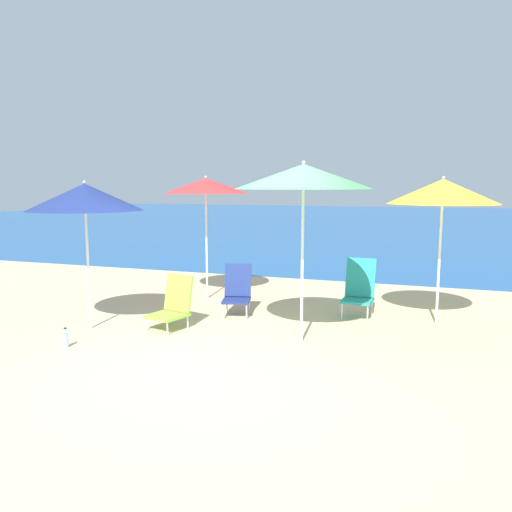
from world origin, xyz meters
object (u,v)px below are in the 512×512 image
object	(u,v)px
beach_chair_lime	(173,304)
water_bottle	(66,340)
beach_umbrella_green	(303,177)
beach_umbrella_red	(206,186)
beach_umbrella_navy	(85,197)
beach_chair_navy	(237,290)
beach_chair_teal	(359,288)
beach_umbrella_yellow	(443,192)
seagull	(246,276)

from	to	relation	value
beach_chair_lime	water_bottle	xyz separation A→B (m)	(-0.86, -1.25, -0.25)
beach_umbrella_green	beach_umbrella_red	xyz separation A→B (m)	(-2.25, 1.97, -0.12)
beach_umbrella_navy	beach_umbrella_red	size ratio (longest dim) A/B	0.95
water_bottle	beach_chair_navy	bearing A→B (deg)	57.17
beach_chair_teal	water_bottle	distance (m)	4.34
beach_umbrella_navy	beach_umbrella_yellow	xyz separation A→B (m)	(4.73, 1.86, 0.08)
beach_umbrella_red	seagull	world-z (taller)	beach_umbrella_red
seagull	beach_chair_teal	bearing A→B (deg)	-37.37
beach_umbrella_yellow	beach_chair_lime	size ratio (longest dim) A/B	2.87
water_bottle	seagull	xyz separation A→B (m)	(0.68, 4.79, 0.04)
beach_umbrella_green	beach_chair_navy	bearing A→B (deg)	140.33
beach_umbrella_navy	seagull	size ratio (longest dim) A/B	7.84
beach_umbrella_red	beach_chair_teal	size ratio (longest dim) A/B	2.45
beach_umbrella_red	beach_chair_navy	size ratio (longest dim) A/B	2.79
beach_umbrella_navy	beach_chair_teal	bearing A→B (deg)	28.54
beach_umbrella_green	water_bottle	world-z (taller)	beach_umbrella_green
beach_chair_navy	seagull	xyz separation A→B (m)	(-0.78, 2.52, -0.26)
beach_chair_teal	beach_chair_navy	xyz separation A→B (m)	(-1.85, -0.51, -0.05)
beach_umbrella_green	beach_chair_teal	distance (m)	2.40
beach_chair_lime	beach_chair_navy	distance (m)	1.18
beach_umbrella_yellow	beach_umbrella_red	bearing A→B (deg)	173.42
beach_chair_navy	seagull	distance (m)	2.65
beach_umbrella_green	beach_umbrella_navy	bearing A→B (deg)	-173.67
water_bottle	beach_umbrella_red	bearing A→B (deg)	80.35
beach_umbrella_yellow	beach_chair_lime	bearing A→B (deg)	-158.26
beach_chair_teal	beach_chair_navy	distance (m)	1.92
beach_umbrella_green	beach_umbrella_navy	distance (m)	3.07
beach_umbrella_green	seagull	distance (m)	4.64
beach_umbrella_green	water_bottle	xyz separation A→B (m)	(-2.78, -1.17, -2.05)
water_bottle	seagull	world-z (taller)	water_bottle
beach_umbrella_navy	water_bottle	world-z (taller)	beach_umbrella_navy
beach_chair_lime	beach_chair_teal	bearing A→B (deg)	47.15
beach_chair_lime	beach_umbrella_red	bearing A→B (deg)	115.12
beach_umbrella_yellow	seagull	world-z (taller)	beach_umbrella_yellow
beach_chair_teal	beach_umbrella_yellow	bearing A→B (deg)	-1.42
beach_chair_navy	seagull	bearing A→B (deg)	92.90
beach_chair_navy	beach_chair_lime	bearing A→B (deg)	-134.90
beach_chair_teal	water_bottle	xyz separation A→B (m)	(-3.32, -2.78, -0.35)
beach_umbrella_green	seagull	xyz separation A→B (m)	(-2.10, 3.62, -2.01)
beach_umbrella_green	beach_chair_lime	xyz separation A→B (m)	(-1.92, 0.08, -1.80)
beach_chair_lime	seagull	xyz separation A→B (m)	(-0.18, 3.54, -0.21)
beach_umbrella_green	water_bottle	bearing A→B (deg)	-157.18
beach_umbrella_navy	beach_chair_navy	xyz separation A→B (m)	(1.72, 1.43, -1.49)
beach_umbrella_green	beach_umbrella_yellow	xyz separation A→B (m)	(1.69, 1.52, -0.19)
beach_umbrella_red	water_bottle	size ratio (longest dim) A/B	8.59
beach_umbrella_yellow	beach_chair_teal	xyz separation A→B (m)	(-1.16, 0.08, -1.51)
beach_umbrella_navy	beach_chair_teal	distance (m)	4.31
beach_chair_teal	beach_umbrella_red	bearing A→B (deg)	175.15
beach_umbrella_yellow	beach_chair_navy	size ratio (longest dim) A/B	2.74
beach_chair_lime	seagull	distance (m)	3.55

